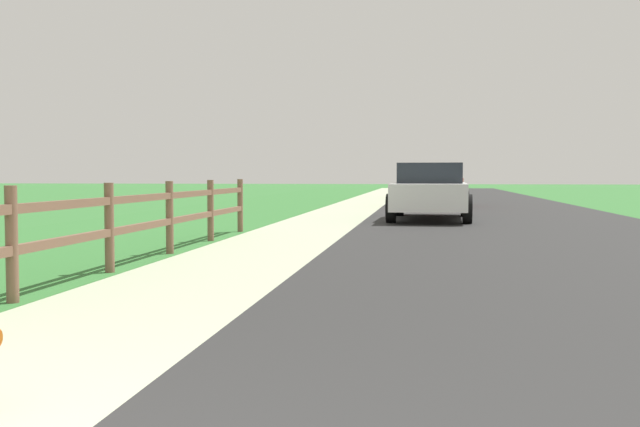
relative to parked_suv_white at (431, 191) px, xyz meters
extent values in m
plane|color=#337132|center=(-1.65, 7.81, -0.74)|extent=(120.00, 120.00, 0.00)
cube|color=#282828|center=(1.85, 9.81, -0.73)|extent=(7.00, 66.00, 0.01)
cube|color=#ACB595|center=(-4.65, 9.81, -0.73)|extent=(6.00, 66.00, 0.01)
cube|color=#337132|center=(-6.15, 9.81, -0.73)|extent=(5.00, 66.00, 0.00)
cylinder|color=brown|center=(-3.79, -13.20, -0.21)|extent=(0.11, 0.11, 1.06)
cylinder|color=brown|center=(-3.79, -11.09, -0.21)|extent=(0.11, 0.11, 1.06)
cylinder|color=brown|center=(-3.79, -8.99, -0.21)|extent=(0.11, 0.11, 1.06)
cylinder|color=brown|center=(-3.79, -6.89, -0.21)|extent=(0.11, 0.11, 1.06)
cylinder|color=brown|center=(-3.79, -4.79, -0.21)|extent=(0.11, 0.11, 1.06)
cube|color=brown|center=(-3.79, -11.09, -0.26)|extent=(0.07, 12.61, 0.09)
cube|color=brown|center=(-3.79, -11.09, 0.11)|extent=(0.07, 12.61, 0.09)
cube|color=white|center=(0.00, 0.00, -0.13)|extent=(1.94, 4.96, 0.64)
cube|color=#1E232B|center=(0.00, 0.01, 0.44)|extent=(1.65, 2.54, 0.50)
cylinder|color=black|center=(0.84, -1.55, -0.39)|extent=(0.24, 0.70, 0.69)
cylinder|color=black|center=(-0.94, -1.49, -0.39)|extent=(0.24, 0.70, 0.69)
cylinder|color=black|center=(0.94, 1.49, -0.39)|extent=(0.24, 0.70, 0.69)
cylinder|color=black|center=(-0.84, 1.55, -0.39)|extent=(0.24, 0.70, 0.69)
cube|color=maroon|center=(0.26, 8.10, -0.10)|extent=(2.19, 4.77, 0.71)
cube|color=#1E232B|center=(0.24, 7.82, 0.51)|extent=(1.81, 2.36, 0.51)
cylinder|color=black|center=(1.11, 6.59, -0.40)|extent=(0.26, 0.69, 0.68)
cylinder|color=black|center=(-0.78, 6.71, -0.40)|extent=(0.26, 0.69, 0.68)
cylinder|color=black|center=(1.30, 9.48, -0.40)|extent=(0.26, 0.69, 0.68)
cylinder|color=black|center=(-0.59, 9.60, -0.40)|extent=(0.26, 0.69, 0.68)
cube|color=#C6B793|center=(-0.29, 17.01, -0.09)|extent=(2.01, 4.81, 0.72)
cube|color=#1E232B|center=(-0.29, 17.02, 0.56)|extent=(1.73, 2.43, 0.57)
cylinder|color=black|center=(0.64, 15.52, -0.40)|extent=(0.23, 0.68, 0.68)
cylinder|color=black|center=(-1.28, 15.55, -0.40)|extent=(0.23, 0.68, 0.68)
cylinder|color=black|center=(0.70, 18.47, -0.40)|extent=(0.23, 0.68, 0.68)
cylinder|color=black|center=(-1.22, 18.51, -0.40)|extent=(0.23, 0.68, 0.68)
camera|label=1|loc=(-0.15, -19.46, 0.42)|focal=42.42mm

